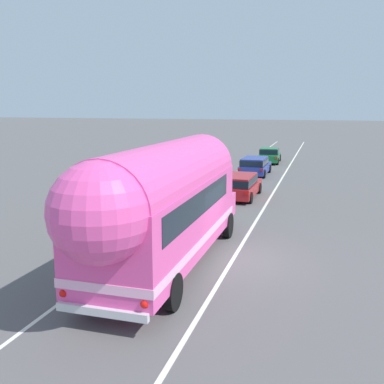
{
  "coord_description": "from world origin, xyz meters",
  "views": [
    {
      "loc": [
        2.82,
        -14.37,
        5.27
      ],
      "look_at": [
        -1.61,
        0.55,
        2.22
      ],
      "focal_mm": 41.56,
      "sensor_mm": 36.0,
      "label": 1
    }
  ],
  "objects": [
    {
      "name": "car_lead",
      "position": [
        -1.68,
        10.45,
        0.78
      ],
      "size": [
        1.96,
        4.44,
        1.37
      ],
      "color": "#A5191E",
      "rests_on": "ground"
    },
    {
      "name": "lane_markings",
      "position": [
        -1.76,
        12.0,
        0.0
      ],
      "size": [
        3.94,
        80.0,
        0.01
      ],
      "color": "silver",
      "rests_on": "ground"
    },
    {
      "name": "painted_bus",
      "position": [
        -1.91,
        -1.69,
        2.3
      ],
      "size": [
        2.63,
        11.33,
        4.12
      ],
      "color": "#EA4C9E",
      "rests_on": "ground"
    },
    {
      "name": "ground_plane",
      "position": [
        0.0,
        0.0,
        0.0
      ],
      "size": [
        300.0,
        300.0,
        0.0
      ],
      "primitive_type": "plane",
      "color": "#565454"
    },
    {
      "name": "car_third",
      "position": [
        -2.0,
        27.06,
        0.73
      ],
      "size": [
        2.03,
        4.36,
        1.37
      ],
      "color": "#196633",
      "rests_on": "ground"
    },
    {
      "name": "car_second",
      "position": [
        -2.14,
        19.16,
        0.78
      ],
      "size": [
        2.04,
        4.42,
        1.37
      ],
      "color": "navy",
      "rests_on": "ground"
    }
  ]
}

